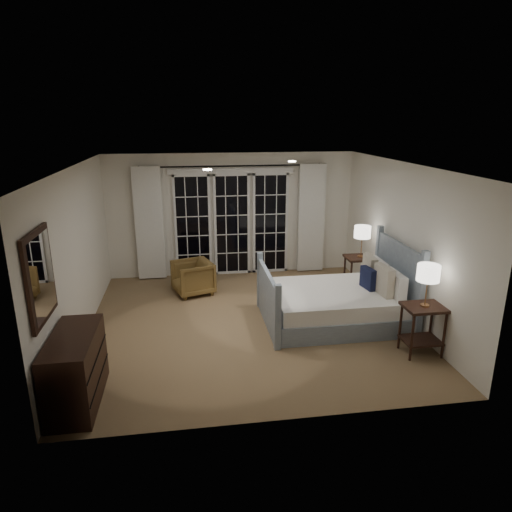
{
  "coord_description": "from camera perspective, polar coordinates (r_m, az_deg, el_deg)",
  "views": [
    {
      "loc": [
        -0.89,
        -6.65,
        3.17
      ],
      "look_at": [
        0.16,
        0.22,
        1.05
      ],
      "focal_mm": 32.0,
      "sensor_mm": 36.0,
      "label": 1
    }
  ],
  "objects": [
    {
      "name": "nightstand_left",
      "position": [
        6.73,
        20.12,
        -7.75
      ],
      "size": [
        0.55,
        0.44,
        0.71
      ],
      "color": "black",
      "rests_on": "floor"
    },
    {
      "name": "ceiling",
      "position": [
        6.74,
        -1.06,
        11.27
      ],
      "size": [
        5.0,
        5.0,
        0.0
      ],
      "primitive_type": "plane",
      "rotation": [
        3.14,
        0.0,
        0.0
      ],
      "color": "silver",
      "rests_on": "wall_back"
    },
    {
      "name": "wall_left",
      "position": [
        7.1,
        -21.42,
        0.1
      ],
      "size": [
        0.02,
        5.0,
        2.5
      ],
      "primitive_type": "cube",
      "color": "white",
      "rests_on": "floor"
    },
    {
      "name": "armchair",
      "position": [
        8.57,
        -7.92,
        -2.68
      ],
      "size": [
        0.86,
        0.84,
        0.62
      ],
      "primitive_type": "imported",
      "rotation": [
        0.0,
        0.0,
        -1.26
      ],
      "color": "brown",
      "rests_on": "floor"
    },
    {
      "name": "curtain_right",
      "position": [
        9.59,
        6.91,
        4.69
      ],
      "size": [
        0.55,
        0.1,
        2.25
      ],
      "primitive_type": "cube",
      "color": "white",
      "rests_on": "curtain_rod"
    },
    {
      "name": "wall_front",
      "position": [
        4.65,
        3.15,
        -7.39
      ],
      "size": [
        5.0,
        0.02,
        2.5
      ],
      "primitive_type": "cube",
      "color": "white",
      "rests_on": "floor"
    },
    {
      "name": "french_doors",
      "position": [
        9.38,
        -3.02,
        4.14
      ],
      "size": [
        2.5,
        0.04,
        2.2
      ],
      "color": "black",
      "rests_on": "wall_back"
    },
    {
      "name": "nightstand_right",
      "position": [
        8.67,
        12.86,
        -1.59
      ],
      "size": [
        0.55,
        0.44,
        0.71
      ],
      "color": "black",
      "rests_on": "floor"
    },
    {
      "name": "floor",
      "position": [
        7.42,
        -0.96,
        -8.33
      ],
      "size": [
        5.0,
        5.0,
        0.0
      ],
      "primitive_type": "plane",
      "color": "olive",
      "rests_on": "ground"
    },
    {
      "name": "mirror",
      "position": [
        5.35,
        -25.37,
        -2.34
      ],
      "size": [
        0.05,
        0.85,
        1.0
      ],
      "color": "black",
      "rests_on": "wall_left"
    },
    {
      "name": "downlight_b",
      "position": [
        6.29,
        -6.09,
        10.68
      ],
      "size": [
        0.12,
        0.12,
        0.01
      ],
      "primitive_type": "cylinder",
      "color": "white",
      "rests_on": "ceiling"
    },
    {
      "name": "lamp_right",
      "position": [
        8.48,
        13.16,
        2.89
      ],
      "size": [
        0.3,
        0.3,
        0.58
      ],
      "color": "#AD7545",
      "rests_on": "nightstand_right"
    },
    {
      "name": "bed",
      "position": [
        7.47,
        10.08,
        -5.72
      ],
      "size": [
        2.18,
        1.56,
        1.27
      ],
      "color": "#899BA5",
      "rests_on": "floor"
    },
    {
      "name": "wall_back",
      "position": [
        9.39,
        -3.06,
        5.15
      ],
      "size": [
        5.0,
        0.02,
        2.5
      ],
      "primitive_type": "cube",
      "color": "white",
      "rests_on": "floor"
    },
    {
      "name": "dresser",
      "position": [
        5.73,
        -21.61,
        -13.02
      ],
      "size": [
        0.5,
        1.18,
        0.83
      ],
      "color": "black",
      "rests_on": "floor"
    },
    {
      "name": "curtain_left",
      "position": [
        9.28,
        -13.19,
        3.95
      ],
      "size": [
        0.55,
        0.1,
        2.25
      ],
      "primitive_type": "cube",
      "color": "white",
      "rests_on": "curtain_rod"
    },
    {
      "name": "downlight_a",
      "position": [
        7.47,
        4.53,
        11.7
      ],
      "size": [
        0.12,
        0.12,
        0.01
      ],
      "primitive_type": "cylinder",
      "color": "white",
      "rests_on": "ceiling"
    },
    {
      "name": "wall_right",
      "position": [
        7.7,
        17.76,
        1.72
      ],
      "size": [
        0.02,
        5.0,
        2.5
      ],
      "primitive_type": "cube",
      "color": "white",
      "rests_on": "floor"
    },
    {
      "name": "lamp_left",
      "position": [
        6.48,
        20.75,
        -2.05
      ],
      "size": [
        0.3,
        0.3,
        0.58
      ],
      "color": "#AD7545",
      "rests_on": "nightstand_left"
    },
    {
      "name": "curtain_rod",
      "position": [
        9.14,
        -3.09,
        11.17
      ],
      "size": [
        3.5,
        0.03,
        0.03
      ],
      "primitive_type": "cylinder",
      "rotation": [
        0.0,
        1.57,
        0.0
      ],
      "color": "black",
      "rests_on": "wall_back"
    }
  ]
}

